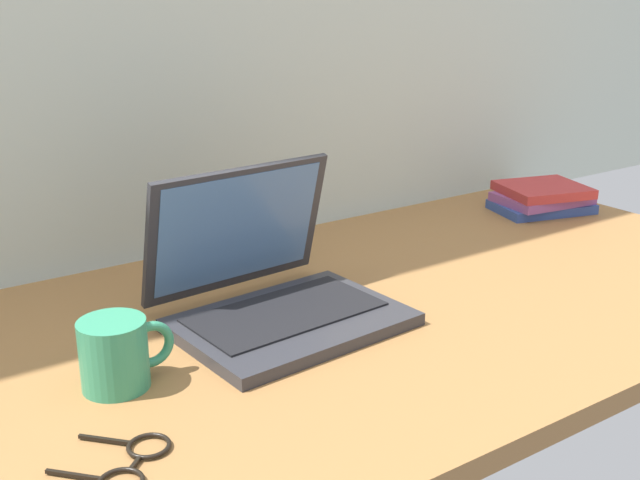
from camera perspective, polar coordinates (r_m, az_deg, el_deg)
desk at (r=1.17m, az=2.11°, el=-5.80°), size 1.60×0.76×0.03m
laptop at (r=1.13m, az=-3.52°, el=-3.54°), size 0.32×0.30×0.21m
coffee_mug at (r=0.97m, az=-14.68°, el=-7.99°), size 0.12×0.08×0.09m
eyeglasses at (r=0.84m, az=-13.62°, el=-15.57°), size 0.14×0.14×0.01m
book_stack at (r=1.72m, az=15.95°, el=2.97°), size 0.22×0.19×0.06m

